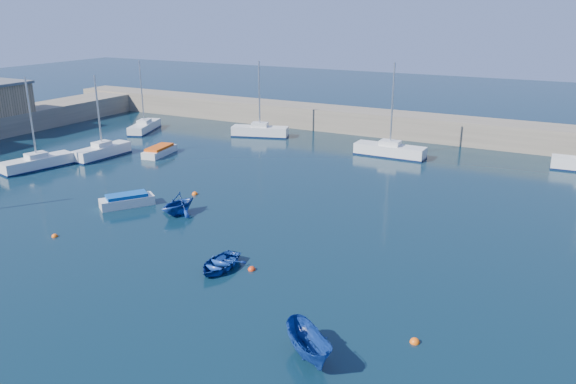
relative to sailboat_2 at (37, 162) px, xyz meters
The scene contains 16 objects.
ground 30.01m from the sailboat_2, 33.34° to the right, with size 220.00×220.00×0.00m, color black.
back_wall 38.73m from the sailboat_2, 49.65° to the left, with size 96.00×4.50×2.60m, color #776C5B.
sailboat_2 is the anchor object (origin of this frame).
sailboat_3 6.34m from the sailboat_2, 69.19° to the left, with size 2.08×6.18×8.13m.
sailboat_4 17.67m from the sailboat_2, 98.09° to the left, with size 3.92×6.68×8.43m.
sailboat_5 24.37m from the sailboat_2, 62.16° to the left, with size 6.74×3.66×8.63m.
sailboat_6 33.96m from the sailboat_2, 35.52° to the left, with size 7.12×2.08×9.31m.
motorboat_1 15.25m from the sailboat_2, 15.08° to the right, with size 3.38×4.03×0.97m.
motorboat_2 11.49m from the sailboat_2, 54.40° to the left, with size 2.26×4.66×0.92m.
dinghy_center 28.72m from the sailboat_2, 19.69° to the right, with size 2.38×3.33×0.69m, color navy.
dinghy_left 19.57m from the sailboat_2, 10.46° to the right, with size 2.68×3.10×1.63m, color navy.
dinghy_right 38.46m from the sailboat_2, 23.10° to the right, with size 1.34×3.55×1.37m, color navy.
buoy_0 18.23m from the sailboat_2, 36.08° to the right, with size 0.41×0.41×0.41m, color #F75B0D.
buoy_1 30.09m from the sailboat_2, 17.19° to the right, with size 0.45×0.45×0.45m, color red.
buoy_2 40.80m from the sailboat_2, 16.75° to the right, with size 0.46×0.46×0.46m, color #F75B0D.
buoy_3 17.60m from the sailboat_2, ahead, with size 0.48×0.48×0.48m, color #F75B0D.
Camera 1 is at (19.12, -17.24, 14.36)m, focal length 35.00 mm.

